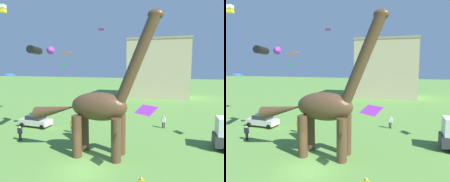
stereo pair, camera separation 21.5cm
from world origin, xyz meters
TOP-DOWN VIEW (x-y plane):
  - ground_plane at (0.00, 0.00)m, footprint 240.00×240.00m
  - dinosaur_sculpture at (0.29, 2.91)m, footprint 12.07×2.56m
  - parked_sedan_left at (-10.93, 9.15)m, footprint 4.29×2.03m
  - person_strolling_adult at (-9.24, 4.06)m, footprint 0.61×0.27m
  - person_near_flyer at (5.61, 13.16)m, footprint 0.62×0.27m
  - person_photographer at (-5.03, 8.09)m, footprint 0.61×0.27m
  - kite_mid_right at (4.90, -0.10)m, footprint 1.69×1.56m
  - kite_high_left at (-8.19, 6.43)m, footprint 3.01×3.16m
  - kite_near_high at (-21.25, 16.51)m, footprint 1.39×1.77m
  - kite_trailing at (-10.81, 16.84)m, footprint 0.96×1.33m
  - kite_drifting at (-3.77, 15.57)m, footprint 0.90×0.70m
  - kite_mid_center at (-17.01, 11.04)m, footprint 0.88×0.88m
  - kite_mid_left at (-8.00, 12.42)m, footprint 1.49×1.86m
  - background_building_block at (2.97, 42.00)m, footprint 15.49×10.17m

SIDE VIEW (x-z plane):
  - ground_plane at x=0.00m, z-range 0.00..0.00m
  - parked_sedan_left at x=-10.93m, z-range 0.03..1.58m
  - person_strolling_adult at x=-9.24m, z-range 0.17..1.80m
  - person_photographer at x=-5.03m, z-range 0.17..1.80m
  - person_near_flyer at x=5.61m, z-range 0.17..1.83m
  - dinosaur_sculpture at x=0.29m, z-range -1.75..10.87m
  - kite_mid_right at x=4.90m, z-range 4.88..5.37m
  - kite_near_high at x=-21.25m, z-range 6.40..6.72m
  - background_building_block at x=2.97m, z-range 0.01..14.92m
  - kite_trailing at x=-10.81m, z-range 8.00..8.42m
  - kite_mid_left at x=-8.00m, z-range 9.64..10.05m
  - kite_high_left at x=-8.19m, z-range 9.46..10.35m
  - kite_drifting at x=-3.77m, z-range 13.31..13.59m
  - kite_mid_center at x=-17.01m, z-range 15.68..16.77m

